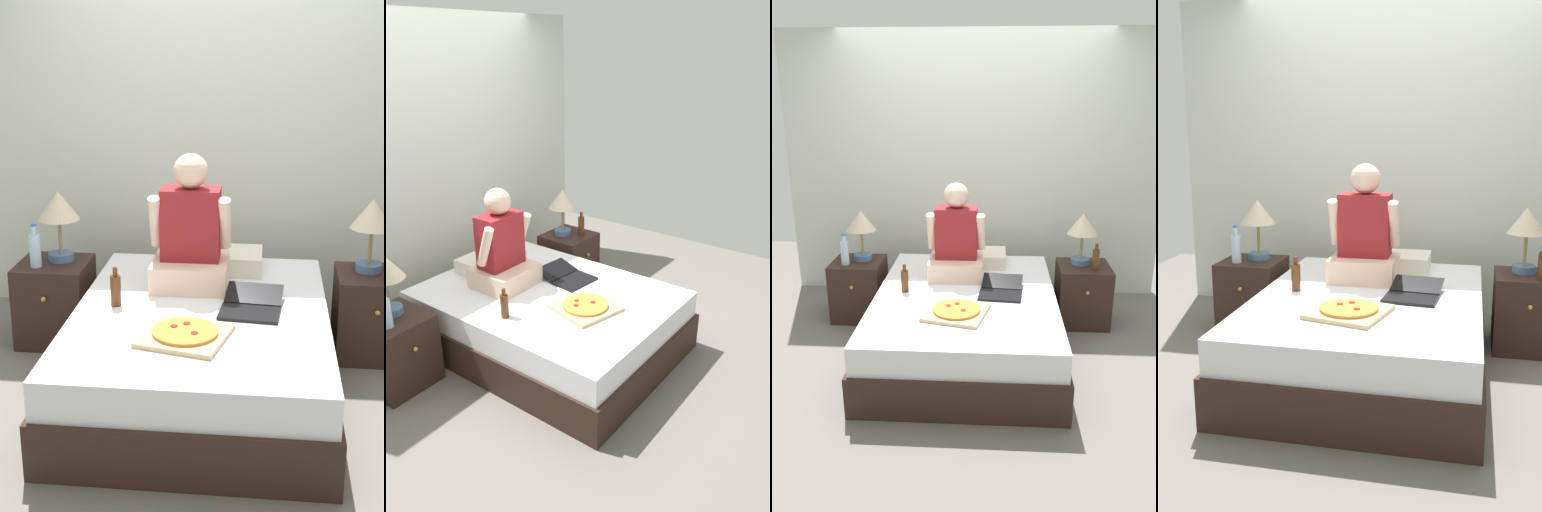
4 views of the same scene
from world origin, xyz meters
The scene contains 14 objects.
ground_plane centered at (0.00, 0.00, 0.00)m, with size 5.63×5.63×0.00m, color #66605B.
wall_back centered at (0.00, 1.31, 1.25)m, with size 3.63×0.12×2.50m, color silver.
bed centered at (0.00, 0.00, 0.24)m, with size 1.41×1.90×0.49m.
nightstand_left centered at (-0.99, 0.57, 0.26)m, with size 0.44×0.47×0.53m.
lamp_on_left_nightstand centered at (-0.95, 0.62, 0.85)m, with size 0.26×0.26×0.45m.
water_bottle centered at (-1.07, 0.48, 0.64)m, with size 0.07×0.07×0.28m.
nightstand_right centered at (0.99, 0.57, 0.26)m, with size 0.44×0.47×0.53m.
lamp_on_right_nightstand centered at (0.96, 0.62, 0.85)m, with size 0.26×0.26×0.45m.
beer_bottle centered at (1.06, 0.47, 0.62)m, with size 0.06×0.06×0.23m.
pillow centered at (0.06, 0.67, 0.55)m, with size 0.52×0.34×0.12m, color silver.
person_seated centered at (-0.10, 0.37, 0.77)m, with size 0.47×0.40×0.78m.
laptop centered at (0.27, 0.01, 0.51)m, with size 0.35×0.44×0.07m.
pizza_box centered at (-0.04, -0.39, 0.50)m, with size 0.48×0.48×0.04m.
beer_bottle_on_bed centered at (-0.47, 0.00, 0.58)m, with size 0.06×0.06×0.22m.
Camera 3 is at (0.20, -3.54, 1.97)m, focal length 35.00 mm.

